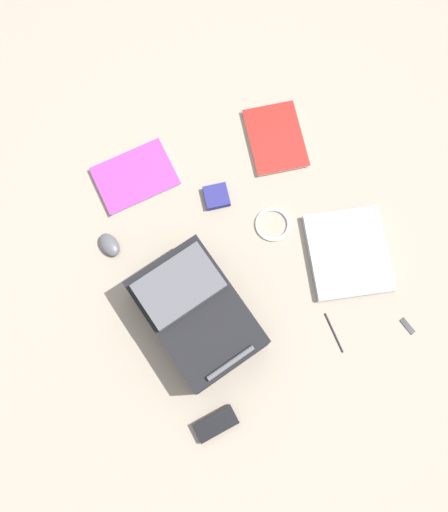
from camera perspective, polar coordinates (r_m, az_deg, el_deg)
ground_plane at (r=1.88m, az=1.55°, el=-0.05°), size 3.59×3.59×0.00m
backpack at (r=1.76m, az=-3.01°, el=-6.08°), size 0.32×0.44×0.19m
laptop at (r=1.92m, az=13.00°, el=0.32°), size 0.36×0.38×0.03m
book_red at (r=1.99m, az=-9.38°, el=8.27°), size 0.28×0.21×0.02m
book_blue at (r=2.04m, az=5.49°, el=12.30°), size 0.26×0.31×0.02m
computer_mouse at (r=1.91m, az=-12.03°, el=1.17°), size 0.07×0.10×0.04m
cable_coil at (r=1.91m, az=5.20°, el=3.37°), size 0.13×0.13×0.01m
power_brick at (r=1.81m, az=-0.86°, el=-17.36°), size 0.14×0.07×0.03m
pen_black at (r=1.87m, az=11.57°, el=-7.97°), size 0.02×0.14×0.01m
earbud_pouch at (r=1.93m, az=-0.80°, el=6.33°), size 0.10×0.10×0.03m
usb_stick at (r=1.94m, az=18.90°, el=-7.04°), size 0.03×0.06×0.01m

